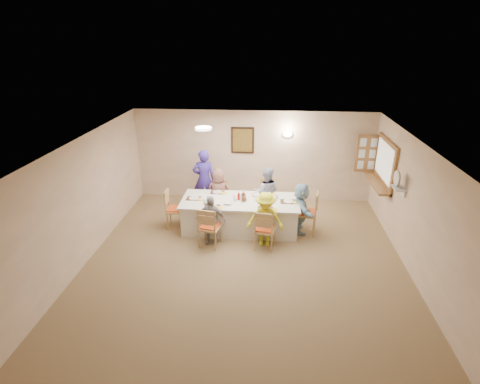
# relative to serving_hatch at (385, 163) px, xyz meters

# --- Properties ---
(ground) EXTENTS (7.00, 7.00, 0.00)m
(ground) POSITION_rel_serving_hatch_xyz_m (-3.21, -2.40, -1.50)
(ground) COLOR #93754B
(room_walls) EXTENTS (7.00, 7.00, 7.00)m
(room_walls) POSITION_rel_serving_hatch_xyz_m (-3.21, -2.40, 0.01)
(room_walls) COLOR #C5AA92
(room_walls) RESTS_ON ground
(wall_picture) EXTENTS (0.62, 0.05, 0.72)m
(wall_picture) POSITION_rel_serving_hatch_xyz_m (-3.51, 1.06, 0.20)
(wall_picture) COLOR black
(wall_picture) RESTS_ON room_walls
(wall_sconce) EXTENTS (0.26, 0.09, 0.18)m
(wall_sconce) POSITION_rel_serving_hatch_xyz_m (-2.31, 1.04, 0.40)
(wall_sconce) COLOR white
(wall_sconce) RESTS_ON room_walls
(ceiling_light) EXTENTS (0.36, 0.36, 0.05)m
(ceiling_light) POSITION_rel_serving_hatch_xyz_m (-4.21, -0.90, 0.97)
(ceiling_light) COLOR white
(ceiling_light) RESTS_ON room_walls
(serving_hatch) EXTENTS (0.06, 1.50, 1.15)m
(serving_hatch) POSITION_rel_serving_hatch_xyz_m (0.00, 0.00, 0.00)
(serving_hatch) COLOR #905E34
(serving_hatch) RESTS_ON room_walls
(hatch_sill) EXTENTS (0.30, 1.50, 0.05)m
(hatch_sill) POSITION_rel_serving_hatch_xyz_m (-0.12, 0.00, -0.53)
(hatch_sill) COLOR #905E34
(hatch_sill) RESTS_ON room_walls
(shutter_door) EXTENTS (0.55, 0.04, 1.00)m
(shutter_door) POSITION_rel_serving_hatch_xyz_m (-0.26, 0.76, 0.00)
(shutter_door) COLOR #905E34
(shutter_door) RESTS_ON room_walls
(fan_shelf) EXTENTS (0.22, 0.36, 0.03)m
(fan_shelf) POSITION_rel_serving_hatch_xyz_m (-0.08, -1.35, -0.10)
(fan_shelf) COLOR white
(fan_shelf) RESTS_ON room_walls
(desk_fan) EXTENTS (0.30, 0.30, 0.28)m
(desk_fan) POSITION_rel_serving_hatch_xyz_m (-0.11, -1.35, 0.05)
(desk_fan) COLOR #A5A5A8
(desk_fan) RESTS_ON fan_shelf
(dining_table) EXTENTS (2.75, 1.16, 0.76)m
(dining_table) POSITION_rel_serving_hatch_xyz_m (-3.42, -0.80, -1.12)
(dining_table) COLOR white
(dining_table) RESTS_ON ground
(chair_back_left) EXTENTS (0.45, 0.45, 0.89)m
(chair_back_left) POSITION_rel_serving_hatch_xyz_m (-4.02, -0.00, -1.06)
(chair_back_left) COLOR tan
(chair_back_left) RESTS_ON ground
(chair_back_right) EXTENTS (0.55, 0.55, 0.96)m
(chair_back_right) POSITION_rel_serving_hatch_xyz_m (-2.82, -0.00, -1.02)
(chair_back_right) COLOR tan
(chair_back_right) RESTS_ON ground
(chair_front_left) EXTENTS (0.54, 0.54, 0.95)m
(chair_front_left) POSITION_rel_serving_hatch_xyz_m (-4.02, -1.60, -1.03)
(chair_front_left) COLOR tan
(chair_front_left) RESTS_ON ground
(chair_front_right) EXTENTS (0.51, 0.51, 0.93)m
(chair_front_right) POSITION_rel_serving_hatch_xyz_m (-2.82, -1.60, -1.03)
(chair_front_right) COLOR tan
(chair_front_right) RESTS_ON ground
(chair_left_end) EXTENTS (0.48, 0.48, 0.95)m
(chair_left_end) POSITION_rel_serving_hatch_xyz_m (-4.97, -0.80, -1.02)
(chair_left_end) COLOR tan
(chair_left_end) RESTS_ON ground
(chair_right_end) EXTENTS (0.57, 0.57, 1.03)m
(chair_right_end) POSITION_rel_serving_hatch_xyz_m (-1.87, -0.80, -0.99)
(chair_right_end) COLOR tan
(chair_right_end) RESTS_ON ground
(diner_back_left) EXTENTS (0.65, 0.45, 1.27)m
(diner_back_left) POSITION_rel_serving_hatch_xyz_m (-4.02, -0.12, -0.86)
(diner_back_left) COLOR brown
(diner_back_left) RESTS_ON ground
(diner_back_right) EXTENTS (0.66, 0.52, 1.35)m
(diner_back_right) POSITION_rel_serving_hatch_xyz_m (-2.82, -0.12, -0.83)
(diner_back_right) COLOR #9D9FBE
(diner_back_right) RESTS_ON ground
(diner_front_left) EXTENTS (0.68, 0.31, 1.13)m
(diner_front_left) POSITION_rel_serving_hatch_xyz_m (-4.02, -1.48, -0.93)
(diner_front_left) COLOR #A3A1A5
(diner_front_left) RESTS_ON ground
(diner_front_right) EXTENTS (0.81, 0.47, 1.25)m
(diner_front_right) POSITION_rel_serving_hatch_xyz_m (-2.82, -1.48, -0.88)
(diner_front_right) COLOR yellow
(diner_front_right) RESTS_ON ground
(diner_right_end) EXTENTS (1.23, 0.66, 1.22)m
(diner_right_end) POSITION_rel_serving_hatch_xyz_m (-2.00, -0.80, -0.89)
(diner_right_end) COLOR #93BFD8
(diner_right_end) RESTS_ON ground
(caregiver) EXTENTS (0.71, 0.56, 1.62)m
(caregiver) POSITION_rel_serving_hatch_xyz_m (-4.47, 0.35, -0.69)
(caregiver) COLOR #3C2BA4
(caregiver) RESTS_ON ground
(placemat_fl) EXTENTS (0.35, 0.26, 0.01)m
(placemat_fl) POSITION_rel_serving_hatch_xyz_m (-4.02, -1.22, -0.74)
(placemat_fl) COLOR #472B19
(placemat_fl) RESTS_ON dining_table
(plate_fl) EXTENTS (0.22, 0.22, 0.01)m
(plate_fl) POSITION_rel_serving_hatch_xyz_m (-4.02, -1.22, -0.73)
(plate_fl) COLOR white
(plate_fl) RESTS_ON dining_table
(napkin_fl) EXTENTS (0.13, 0.13, 0.01)m
(napkin_fl) POSITION_rel_serving_hatch_xyz_m (-3.84, -1.27, -0.73)
(napkin_fl) COLOR yellow
(napkin_fl) RESTS_ON dining_table
(placemat_fr) EXTENTS (0.34, 0.25, 0.01)m
(placemat_fr) POSITION_rel_serving_hatch_xyz_m (-2.82, -1.22, -0.74)
(placemat_fr) COLOR #472B19
(placemat_fr) RESTS_ON dining_table
(plate_fr) EXTENTS (0.22, 0.22, 0.01)m
(plate_fr) POSITION_rel_serving_hatch_xyz_m (-2.82, -1.22, -0.73)
(plate_fr) COLOR white
(plate_fr) RESTS_ON dining_table
(napkin_fr) EXTENTS (0.13, 0.13, 0.01)m
(napkin_fr) POSITION_rel_serving_hatch_xyz_m (-2.64, -1.27, -0.73)
(napkin_fr) COLOR yellow
(napkin_fr) RESTS_ON dining_table
(placemat_bl) EXTENTS (0.33, 0.25, 0.01)m
(placemat_bl) POSITION_rel_serving_hatch_xyz_m (-4.02, -0.38, -0.74)
(placemat_bl) COLOR #472B19
(placemat_bl) RESTS_ON dining_table
(plate_bl) EXTENTS (0.22, 0.22, 0.01)m
(plate_bl) POSITION_rel_serving_hatch_xyz_m (-4.02, -0.38, -0.73)
(plate_bl) COLOR white
(plate_bl) RESTS_ON dining_table
(napkin_bl) EXTENTS (0.14, 0.14, 0.01)m
(napkin_bl) POSITION_rel_serving_hatch_xyz_m (-3.84, -0.43, -0.73)
(napkin_bl) COLOR yellow
(napkin_bl) RESTS_ON dining_table
(placemat_br) EXTENTS (0.33, 0.24, 0.01)m
(placemat_br) POSITION_rel_serving_hatch_xyz_m (-2.82, -0.38, -0.74)
(placemat_br) COLOR #472B19
(placemat_br) RESTS_ON dining_table
(plate_br) EXTENTS (0.25, 0.25, 0.02)m
(plate_br) POSITION_rel_serving_hatch_xyz_m (-2.82, -0.38, -0.73)
(plate_br) COLOR white
(plate_br) RESTS_ON dining_table
(napkin_br) EXTENTS (0.15, 0.15, 0.01)m
(napkin_br) POSITION_rel_serving_hatch_xyz_m (-2.64, -0.43, -0.73)
(napkin_br) COLOR yellow
(napkin_br) RESTS_ON dining_table
(placemat_le) EXTENTS (0.35, 0.26, 0.01)m
(placemat_le) POSITION_rel_serving_hatch_xyz_m (-4.52, -0.80, -0.74)
(placemat_le) COLOR #472B19
(placemat_le) RESTS_ON dining_table
(plate_le) EXTENTS (0.23, 0.23, 0.01)m
(plate_le) POSITION_rel_serving_hatch_xyz_m (-4.52, -0.80, -0.73)
(plate_le) COLOR white
(plate_le) RESTS_ON dining_table
(napkin_le) EXTENTS (0.15, 0.15, 0.01)m
(napkin_le) POSITION_rel_serving_hatch_xyz_m (-4.34, -0.85, -0.73)
(napkin_le) COLOR yellow
(napkin_le) RESTS_ON dining_table
(placemat_re) EXTENTS (0.37, 0.27, 0.01)m
(placemat_re) POSITION_rel_serving_hatch_xyz_m (-2.30, -0.80, -0.74)
(placemat_re) COLOR #472B19
(placemat_re) RESTS_ON dining_table
(plate_re) EXTENTS (0.23, 0.23, 0.01)m
(plate_re) POSITION_rel_serving_hatch_xyz_m (-2.30, -0.80, -0.73)
(plate_re) COLOR white
(plate_re) RESTS_ON dining_table
(napkin_re) EXTENTS (0.15, 0.15, 0.01)m
(napkin_re) POSITION_rel_serving_hatch_xyz_m (-2.12, -0.85, -0.73)
(napkin_re) COLOR yellow
(napkin_re) RESTS_ON dining_table
(teacup_a) EXTENTS (0.21, 0.21, 0.10)m
(teacup_a) POSITION_rel_serving_hatch_xyz_m (-4.18, -1.09, -0.69)
(teacup_a) COLOR white
(teacup_a) RESTS_ON dining_table
(teacup_b) EXTENTS (0.11, 0.11, 0.08)m
(teacup_b) POSITION_rel_serving_hatch_xyz_m (-3.00, -0.28, -0.70)
(teacup_b) COLOR white
(teacup_b) RESTS_ON dining_table
(bowl_a) EXTENTS (0.23, 0.23, 0.05)m
(bowl_a) POSITION_rel_serving_hatch_xyz_m (-3.68, -1.04, -0.72)
(bowl_a) COLOR white
(bowl_a) RESTS_ON dining_table
(bowl_b) EXTENTS (0.31, 0.31, 0.06)m
(bowl_b) POSITION_rel_serving_hatch_xyz_m (-3.07, -0.53, -0.71)
(bowl_b) COLOR white
(bowl_b) RESTS_ON dining_table
(condiment_ketchup) EXTENTS (0.13, 0.13, 0.21)m
(condiment_ketchup) POSITION_rel_serving_hatch_xyz_m (-3.45, -0.78, -0.64)
(condiment_ketchup) COLOR #A6100E
(condiment_ketchup) RESTS_ON dining_table
(condiment_brown) EXTENTS (0.14, 0.14, 0.20)m
(condiment_brown) POSITION_rel_serving_hatch_xyz_m (-3.35, -0.73, -0.64)
(condiment_brown) COLOR #582717
(condiment_brown) RESTS_ON dining_table
(condiment_malt) EXTENTS (0.22, 0.22, 0.17)m
(condiment_malt) POSITION_rel_serving_hatch_xyz_m (-3.34, -0.85, -0.66)
(condiment_malt) COLOR #582717
(condiment_malt) RESTS_ON dining_table
(drinking_glass) EXTENTS (0.07, 0.07, 0.10)m
(drinking_glass) POSITION_rel_serving_hatch_xyz_m (-3.57, -0.75, -0.68)
(drinking_glass) COLOR silver
(drinking_glass) RESTS_ON dining_table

